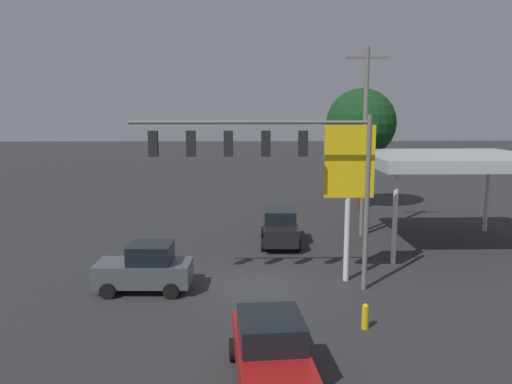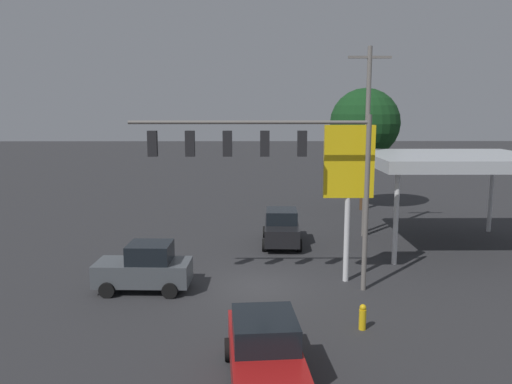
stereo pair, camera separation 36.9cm
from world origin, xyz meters
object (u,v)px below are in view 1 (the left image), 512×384
object	(u,v)px
price_sign	(349,170)
street_tree	(361,123)
utility_pole	(365,139)
sedan_waiting	(280,227)
fire_hydrant	(365,316)
hatchback_crossing	(146,268)
sedan_far	(271,351)
traffic_signal_assembly	(267,156)

from	to	relation	value
price_sign	street_tree	xyz separation A→B (m)	(-4.13, -15.59, 1.53)
utility_pole	sedan_waiting	world-z (taller)	utility_pole
price_sign	fire_hydrant	world-z (taller)	price_sign
price_sign	fire_hydrant	xyz separation A→B (m)	(0.34, 4.82, -4.36)
hatchback_crossing	street_tree	distance (m)	21.49
sedan_waiting	hatchback_crossing	bearing A→B (deg)	-38.06
utility_pole	sedan_waiting	bearing A→B (deg)	19.67
price_sign	street_tree	world-z (taller)	street_tree
sedan_far	sedan_waiting	bearing A→B (deg)	170.56
utility_pole	hatchback_crossing	distance (m)	14.77
traffic_signal_assembly	hatchback_crossing	distance (m)	6.69
traffic_signal_assembly	price_sign	size ratio (longest dim) A/B	1.42
hatchback_crossing	sedan_far	bearing A→B (deg)	124.98
traffic_signal_assembly	hatchback_crossing	xyz separation A→B (m)	(4.91, -0.02, -4.55)
traffic_signal_assembly	fire_hydrant	bearing A→B (deg)	129.71
utility_pole	hatchback_crossing	size ratio (longest dim) A/B	2.79
utility_pole	sedan_waiting	xyz separation A→B (m)	(4.92, 1.76, -4.72)
street_tree	utility_pole	bearing A→B (deg)	78.29
traffic_signal_assembly	sedan_waiting	xyz separation A→B (m)	(-1.05, -7.07, -4.55)
sedan_far	utility_pole	bearing A→B (deg)	154.53
hatchback_crossing	street_tree	bearing A→B (deg)	-124.98
street_tree	fire_hydrant	bearing A→B (deg)	77.64
sedan_far	traffic_signal_assembly	bearing A→B (deg)	173.81
street_tree	price_sign	bearing A→B (deg)	75.15
price_sign	hatchback_crossing	size ratio (longest dim) A/B	1.73
utility_pole	sedan_far	xyz separation A→B (m)	(6.22, 15.97, -4.72)
traffic_signal_assembly	utility_pole	world-z (taller)	utility_pole
traffic_signal_assembly	sedan_waiting	size ratio (longest dim) A/B	2.11
traffic_signal_assembly	sedan_far	bearing A→B (deg)	88.02
traffic_signal_assembly	sedan_waiting	bearing A→B (deg)	-98.48
sedan_far	fire_hydrant	world-z (taller)	sedan_far
street_tree	hatchback_crossing	bearing A→B (deg)	53.06
price_sign	sedan_far	world-z (taller)	price_sign
sedan_waiting	sedan_far	size ratio (longest dim) A/B	0.99
utility_pole	sedan_far	distance (m)	17.78
sedan_waiting	street_tree	size ratio (longest dim) A/B	0.50
price_sign	sedan_waiting	size ratio (longest dim) A/B	1.49
sedan_waiting	sedan_far	xyz separation A→B (m)	(1.30, 14.22, 0.00)
traffic_signal_assembly	street_tree	bearing A→B (deg)	-114.51
utility_pole	sedan_waiting	distance (m)	7.04
street_tree	fire_hydrant	xyz separation A→B (m)	(4.47, 20.41, -5.89)
fire_hydrant	sedan_waiting	bearing A→B (deg)	-79.19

